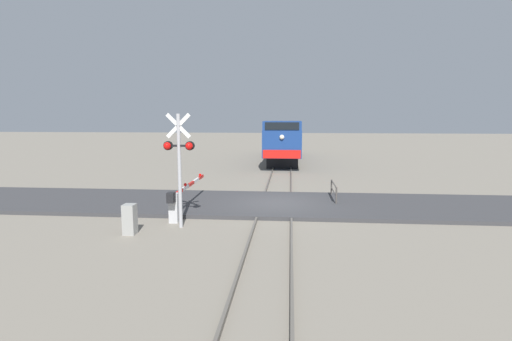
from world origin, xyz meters
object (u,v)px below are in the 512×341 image
(utility_cabinet, at_px, (130,219))
(guard_railing, at_px, (334,190))
(locomotive, at_px, (284,140))
(crossing_gate, at_px, (179,199))
(crossing_signal, at_px, (179,157))

(utility_cabinet, xyz_separation_m, guard_railing, (7.98, 6.15, 0.06))
(locomotive, relative_size, crossing_gate, 2.78)
(locomotive, relative_size, crossing_signal, 3.69)
(utility_cabinet, height_order, guard_railing, utility_cabinet)
(crossing_gate, relative_size, guard_railing, 2.51)
(crossing_signal, xyz_separation_m, crossing_gate, (-0.46, 1.42, -1.94))
(crossing_gate, xyz_separation_m, guard_railing, (6.84, 3.71, -0.21))
(crossing_gate, relative_size, utility_cabinet, 5.24)
(crossing_signal, bearing_deg, guard_railing, 38.79)
(locomotive, distance_m, utility_cabinet, 24.48)
(utility_cabinet, bearing_deg, crossing_gate, 65.01)
(crossing_gate, bearing_deg, locomotive, 79.41)
(crossing_signal, bearing_deg, utility_cabinet, -147.29)
(crossing_gate, height_order, utility_cabinet, crossing_gate)
(crossing_signal, xyz_separation_m, utility_cabinet, (-1.60, -1.02, -2.20))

